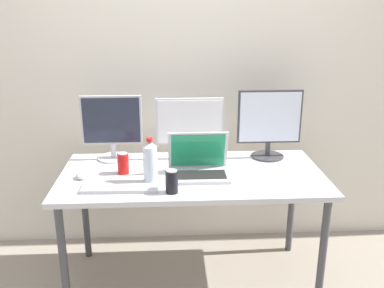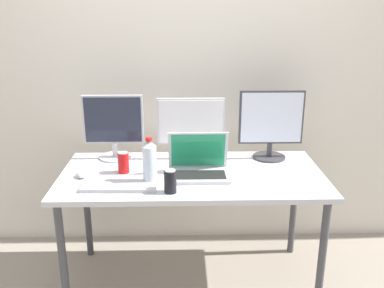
# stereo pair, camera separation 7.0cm
# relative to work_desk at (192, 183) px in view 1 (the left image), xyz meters

# --- Properties ---
(ground_plane) EXTENTS (16.00, 16.00, 0.00)m
(ground_plane) POSITION_rel_work_desk_xyz_m (0.00, 0.00, -0.67)
(ground_plane) COLOR gray
(wall_back) EXTENTS (7.00, 0.08, 2.60)m
(wall_back) POSITION_rel_work_desk_xyz_m (0.00, 0.59, 0.63)
(wall_back) COLOR silver
(wall_back) RESTS_ON ground
(work_desk) EXTENTS (1.54, 0.75, 0.74)m
(work_desk) POSITION_rel_work_desk_xyz_m (0.00, 0.00, 0.00)
(work_desk) COLOR #424247
(work_desk) RESTS_ON ground
(monitor_left) EXTENTS (0.38, 0.20, 0.41)m
(monitor_left) POSITION_rel_work_desk_xyz_m (-0.49, 0.27, 0.28)
(monitor_left) COLOR silver
(monitor_left) RESTS_ON work_desk
(monitor_center) EXTENTS (0.42, 0.19, 0.39)m
(monitor_center) POSITION_rel_work_desk_xyz_m (-0.00, 0.25, 0.28)
(monitor_center) COLOR silver
(monitor_center) RESTS_ON work_desk
(monitor_right) EXTENTS (0.41, 0.21, 0.44)m
(monitor_right) POSITION_rel_work_desk_xyz_m (0.51, 0.25, 0.30)
(monitor_right) COLOR #38383D
(monitor_right) RESTS_ON work_desk
(laptop_silver) EXTENTS (0.35, 0.24, 0.25)m
(laptop_silver) POSITION_rel_work_desk_xyz_m (0.04, -0.03, 0.12)
(laptop_silver) COLOR silver
(laptop_silver) RESTS_ON work_desk
(keyboard_main) EXTENTS (0.41, 0.16, 0.02)m
(keyboard_main) POSITION_rel_work_desk_xyz_m (-0.40, -0.20, 0.08)
(keyboard_main) COLOR #B2B2B7
(keyboard_main) RESTS_ON work_desk
(mouse_by_keyboard) EXTENTS (0.08, 0.10, 0.04)m
(mouse_by_keyboard) POSITION_rel_work_desk_xyz_m (-0.64, -0.05, 0.08)
(mouse_by_keyboard) COLOR silver
(mouse_by_keyboard) RESTS_ON work_desk
(water_bottle) EXTENTS (0.08, 0.08, 0.27)m
(water_bottle) POSITION_rel_work_desk_xyz_m (-0.24, -0.14, 0.19)
(water_bottle) COLOR silver
(water_bottle) RESTS_ON work_desk
(soda_can_near_keyboard) EXTENTS (0.07, 0.07, 0.13)m
(soda_can_near_keyboard) POSITION_rel_work_desk_xyz_m (-0.40, 0.02, 0.13)
(soda_can_near_keyboard) COLOR red
(soda_can_near_keyboard) RESTS_ON work_desk
(soda_can_by_laptop) EXTENTS (0.07, 0.07, 0.13)m
(soda_can_by_laptop) POSITION_rel_work_desk_xyz_m (-0.12, -0.27, 0.13)
(soda_can_by_laptop) COLOR black
(soda_can_by_laptop) RESTS_ON work_desk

